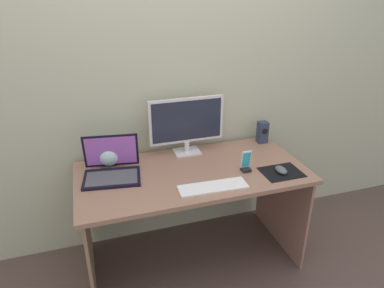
{
  "coord_description": "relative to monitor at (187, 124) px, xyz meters",
  "views": [
    {
      "loc": [
        -0.59,
        -1.85,
        1.79
      ],
      "look_at": [
        -0.01,
        -0.02,
        0.91
      ],
      "focal_mm": 32.62,
      "sensor_mm": 36.0,
      "label": 1
    }
  ],
  "objects": [
    {
      "name": "ground_plane",
      "position": [
        -0.05,
        -0.26,
        -0.93
      ],
      "size": [
        8.0,
        8.0,
        0.0
      ],
      "primitive_type": "plane",
      "color": "#513E39"
    },
    {
      "name": "wall_back",
      "position": [
        -0.05,
        0.14,
        0.32
      ],
      "size": [
        6.0,
        0.04,
        2.5
      ],
      "primitive_type": "cube",
      "color": "#B4B598",
      "rests_on": "ground_plane"
    },
    {
      "name": "desk",
      "position": [
        -0.05,
        -0.26,
        -0.36
      ],
      "size": [
        1.45,
        0.71,
        0.71
      ],
      "color": "#926854",
      "rests_on": "ground_plane"
    },
    {
      "name": "monitor",
      "position": [
        0.0,
        0.0,
        0.0
      ],
      "size": [
        0.52,
        0.14,
        0.4
      ],
      "color": "silver",
      "rests_on": "desk"
    },
    {
      "name": "speaker_right",
      "position": [
        0.59,
        0.0,
        -0.14
      ],
      "size": [
        0.07,
        0.07,
        0.16
      ],
      "color": "#2D334C",
      "rests_on": "desk"
    },
    {
      "name": "laptop",
      "position": [
        -0.54,
        -0.17,
        -0.17
      ],
      "size": [
        0.37,
        0.32,
        0.24
      ],
      "color": "black",
      "rests_on": "desk"
    },
    {
      "name": "fishbowl",
      "position": [
        -0.53,
        -0.01,
        -0.14
      ],
      "size": [
        0.18,
        0.18,
        0.18
      ],
      "primitive_type": "sphere",
      "color": "silver",
      "rests_on": "desk"
    },
    {
      "name": "keyboard_external",
      "position": [
        0.01,
        -0.49,
        -0.21
      ],
      "size": [
        0.41,
        0.14,
        0.01
      ],
      "primitive_type": "cube",
      "rotation": [
        0.0,
        0.0,
        -0.04
      ],
      "color": "white",
      "rests_on": "desk"
    },
    {
      "name": "mousepad",
      "position": [
        0.49,
        -0.45,
        -0.22
      ],
      "size": [
        0.25,
        0.2,
        0.0
      ],
      "primitive_type": "cube",
      "color": "black",
      "rests_on": "desk"
    },
    {
      "name": "mouse",
      "position": [
        0.48,
        -0.46,
        -0.2
      ],
      "size": [
        0.06,
        0.1,
        0.04
      ],
      "primitive_type": "ellipsoid",
      "rotation": [
        0.0,
        0.0,
        0.01
      ],
      "color": "#4E575D",
      "rests_on": "mousepad"
    },
    {
      "name": "phone_in_dock",
      "position": [
        0.28,
        -0.36,
        -0.17
      ],
      "size": [
        0.06,
        0.05,
        0.14
      ],
      "color": "black",
      "rests_on": "desk"
    }
  ]
}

